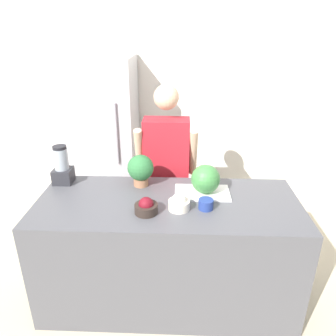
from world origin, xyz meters
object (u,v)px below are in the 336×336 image
object	(u,v)px
person	(166,173)
bowl_cream	(179,203)
bowl_small_blue	(206,204)
bowl_cherries	(146,207)
refrigerator	(104,140)
watermelon	(206,179)
blender	(62,167)
potted_plant	(141,169)

from	to	relation	value
person	bowl_cream	xyz separation A→B (m)	(0.12, -0.71, 0.10)
bowl_small_blue	bowl_cherries	bearing A→B (deg)	-170.32
refrigerator	person	distance (m)	1.05
watermelon	bowl_cream	distance (m)	0.32
watermelon	bowl_small_blue	bearing A→B (deg)	-91.90
person	blender	xyz separation A→B (m)	(-0.83, -0.33, 0.18)
watermelon	blender	world-z (taller)	blender
person	bowl_small_blue	world-z (taller)	person
bowl_cherries	potted_plant	distance (m)	0.44
watermelon	potted_plant	distance (m)	0.52
watermelon	bowl_cream	world-z (taller)	watermelon
person	potted_plant	bearing A→B (deg)	-118.11
bowl_cherries	refrigerator	bearing A→B (deg)	112.46
person	bowl_cherries	world-z (taller)	person
bowl_cream	bowl_small_blue	size ratio (longest dim) A/B	1.43
watermelon	bowl_cherries	xyz separation A→B (m)	(-0.42, -0.30, -0.08)
refrigerator	potted_plant	size ratio (longest dim) A/B	6.92
refrigerator	person	world-z (taller)	refrigerator
bowl_small_blue	watermelon	bearing A→B (deg)	88.10
refrigerator	bowl_cream	size ratio (longest dim) A/B	11.82
bowl_cherries	potted_plant	world-z (taller)	potted_plant
bowl_cherries	person	bearing A→B (deg)	82.32
watermelon	blender	xyz separation A→B (m)	(-1.15, 0.15, 0.01)
blender	bowl_small_blue	bearing A→B (deg)	-18.19
refrigerator	person	size ratio (longest dim) A/B	1.09
refrigerator	watermelon	world-z (taller)	refrigerator
bowl_cream	bowl_small_blue	bearing A→B (deg)	3.72
watermelon	bowl_small_blue	size ratio (longest dim) A/B	2.09
bowl_cherries	potted_plant	xyz separation A→B (m)	(-0.08, 0.42, 0.10)
refrigerator	bowl_cherries	size ratio (longest dim) A/B	11.03
bowl_cherries	blender	distance (m)	0.86
person	bowl_cream	world-z (taller)	person
blender	bowl_cherries	bearing A→B (deg)	-31.52
bowl_cream	blender	size ratio (longest dim) A/B	0.48
person	watermelon	world-z (taller)	person
blender	potted_plant	distance (m)	0.64
person	bowl_cherries	xyz separation A→B (m)	(-0.10, -0.77, 0.09)
refrigerator	person	bearing A→B (deg)	-45.52
refrigerator	bowl_small_blue	distance (m)	1.78
bowl_cream	blender	xyz separation A→B (m)	(-0.95, 0.39, 0.09)
bowl_cherries	watermelon	bearing A→B (deg)	35.07
watermelon	bowl_cherries	distance (m)	0.52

